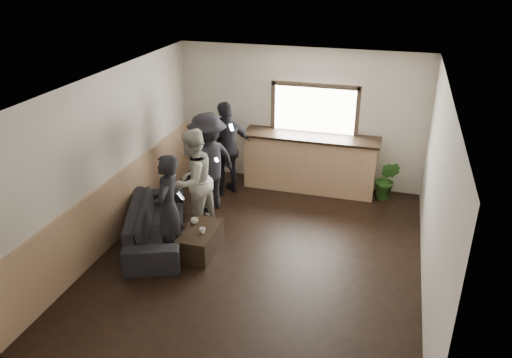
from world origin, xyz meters
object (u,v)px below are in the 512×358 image
(potted_plant, at_px, (387,180))
(coffee_table, at_px, (200,241))
(sofa, at_px, (156,224))
(person_a, at_px, (168,208))
(person_c, at_px, (208,163))
(bar_counter, at_px, (310,159))
(cup_b, at_px, (203,231))
(cup_a, at_px, (195,221))
(person_b, at_px, (193,180))
(person_d, at_px, (227,149))

(potted_plant, bearing_deg, coffee_table, -135.15)
(sofa, xyz_separation_m, person_a, (0.45, -0.39, 0.55))
(sofa, distance_m, person_a, 0.81)
(sofa, height_order, person_c, person_c)
(bar_counter, bearing_deg, person_c, -139.36)
(sofa, relative_size, coffee_table, 2.40)
(bar_counter, distance_m, cup_b, 3.16)
(person_c, bearing_deg, sofa, 9.12)
(cup_a, distance_m, person_a, 0.65)
(sofa, relative_size, person_b, 1.20)
(person_b, distance_m, person_c, 0.74)
(bar_counter, relative_size, person_b, 1.48)
(bar_counter, bearing_deg, potted_plant, -2.98)
(cup_b, distance_m, potted_plant, 3.93)
(bar_counter, height_order, person_c, bar_counter)
(person_a, bearing_deg, cup_b, 105.58)
(sofa, bearing_deg, cup_b, -124.34)
(potted_plant, height_order, person_b, person_b)
(cup_b, relative_size, person_a, 0.06)
(cup_a, height_order, person_d, person_d)
(coffee_table, bearing_deg, cup_b, -44.16)
(person_b, bearing_deg, potted_plant, 140.70)
(coffee_table, distance_m, person_a, 0.82)
(person_b, bearing_deg, person_d, -165.78)
(cup_b, distance_m, person_d, 2.39)
(sofa, relative_size, person_a, 1.25)
(potted_plant, bearing_deg, cup_b, -133.36)
(potted_plant, relative_size, person_d, 0.44)
(coffee_table, bearing_deg, cup_a, 132.36)
(sofa, bearing_deg, person_b, -59.37)
(person_b, relative_size, person_c, 0.97)
(sofa, height_order, person_d, person_d)
(sofa, distance_m, cup_b, 0.96)
(bar_counter, height_order, sofa, bar_counter)
(bar_counter, relative_size, person_c, 1.44)
(sofa, xyz_separation_m, potted_plant, (3.62, 2.65, 0.09))
(bar_counter, relative_size, coffee_table, 2.96)
(cup_a, bearing_deg, potted_plant, 41.54)
(cup_b, relative_size, potted_plant, 0.12)
(cup_b, xyz_separation_m, person_d, (-0.38, 2.30, 0.49))
(cup_b, bearing_deg, bar_counter, 68.37)
(cup_a, bearing_deg, person_b, 113.46)
(sofa, height_order, potted_plant, potted_plant)
(bar_counter, height_order, cup_b, bar_counter)
(sofa, distance_m, person_d, 2.25)
(cup_b, xyz_separation_m, person_b, (-0.47, 0.79, 0.46))
(person_b, xyz_separation_m, person_d, (0.09, 1.51, 0.03))
(bar_counter, distance_m, person_c, 2.18)
(person_c, bearing_deg, bar_counter, 158.55)
(potted_plant, distance_m, person_a, 4.42)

